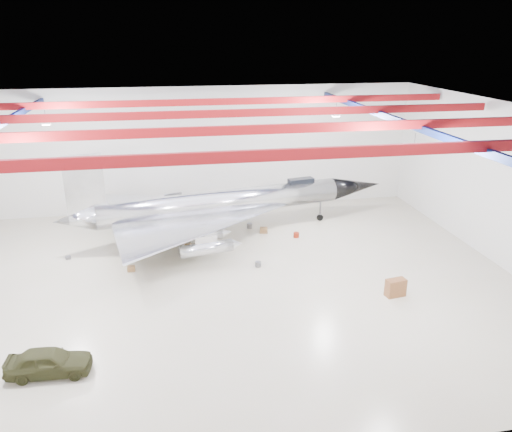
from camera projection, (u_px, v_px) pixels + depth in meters
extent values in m
plane|color=#BFB698|center=(211.00, 283.00, 32.33)|extent=(40.00, 40.00, 0.00)
plane|color=silver|center=(193.00, 150.00, 44.31)|extent=(40.00, 0.00, 40.00)
plane|color=silver|center=(502.00, 186.00, 33.82)|extent=(0.00, 30.00, 30.00)
plane|color=#0A0F38|center=(205.00, 111.00, 28.56)|extent=(40.00, 40.00, 0.00)
cube|color=maroon|center=(224.00, 157.00, 20.45)|extent=(39.50, 0.25, 0.50)
cube|color=maroon|center=(210.00, 131.00, 26.00)|extent=(39.50, 0.25, 0.50)
cube|color=maroon|center=(201.00, 114.00, 31.54)|extent=(39.50, 0.25, 0.50)
cube|color=maroon|center=(195.00, 102.00, 37.09)|extent=(39.50, 0.25, 0.50)
cube|color=#0D1C50|center=(399.00, 121.00, 30.90)|extent=(0.25, 29.50, 0.40)
cube|color=silver|center=(414.00, 149.00, 25.15)|extent=(0.55, 0.55, 0.25)
cube|color=silver|center=(46.00, 122.00, 32.87)|extent=(0.55, 0.55, 0.25)
cube|color=silver|center=(336.00, 114.00, 36.24)|extent=(0.55, 0.55, 0.25)
cylinder|color=silver|center=(223.00, 202.00, 39.28)|extent=(19.36, 5.49, 1.93)
cone|color=black|center=(356.00, 186.00, 43.36)|extent=(5.11, 2.80, 1.93)
cone|color=silver|center=(74.00, 220.00, 35.53)|extent=(3.21, 2.44, 1.93)
cube|color=silver|center=(84.00, 185.00, 34.99)|extent=(2.68, 0.62, 4.35)
cube|color=black|center=(301.00, 181.00, 41.22)|extent=(2.23, 1.15, 0.48)
cylinder|color=silver|center=(206.00, 249.00, 34.10)|extent=(3.77, 1.54, 0.87)
cylinder|color=silver|center=(197.00, 236.00, 36.22)|extent=(3.77, 1.54, 0.87)
cylinder|color=silver|center=(180.00, 211.00, 41.31)|extent=(3.77, 1.54, 0.87)
cylinder|color=silver|center=(173.00, 203.00, 43.43)|extent=(3.77, 1.54, 0.87)
cylinder|color=#59595B|center=(320.00, 211.00, 42.84)|extent=(0.17, 0.17, 1.74)
cylinder|color=black|center=(320.00, 218.00, 43.05)|extent=(0.57, 0.31, 0.54)
cylinder|color=#59595B|center=(183.00, 242.00, 36.48)|extent=(0.17, 0.17, 1.74)
cylinder|color=black|center=(184.00, 249.00, 36.69)|extent=(0.57, 0.31, 0.54)
cylinder|color=#59595B|center=(170.00, 220.00, 40.72)|extent=(0.17, 0.17, 1.74)
cylinder|color=black|center=(170.00, 227.00, 40.93)|extent=(0.57, 0.31, 0.54)
imported|color=#313219|center=(49.00, 362.00, 23.42)|extent=(3.99, 1.77, 1.34)
cube|color=brown|center=(396.00, 288.00, 30.51)|extent=(1.30, 0.79, 1.12)
cube|color=olive|center=(131.00, 269.00, 33.86)|extent=(0.50, 0.40, 0.35)
cube|color=maroon|center=(165.00, 234.00, 39.78)|extent=(0.55, 0.49, 0.32)
cylinder|color=#59595B|center=(258.00, 264.00, 34.50)|extent=(0.53, 0.53, 0.37)
cube|color=olive|center=(264.00, 230.00, 40.41)|extent=(0.70, 0.60, 0.43)
cube|color=#59595B|center=(68.00, 257.00, 35.68)|extent=(0.44, 0.39, 0.25)
cylinder|color=maroon|center=(296.00, 235.00, 39.50)|extent=(0.56, 0.56, 0.40)
cube|color=olive|center=(187.00, 242.00, 38.13)|extent=(0.63, 0.53, 0.41)
cylinder|color=#59595B|center=(250.00, 226.00, 41.39)|extent=(0.52, 0.52, 0.41)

